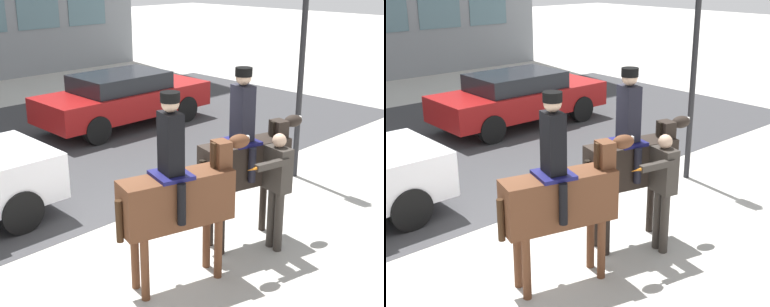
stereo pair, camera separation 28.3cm
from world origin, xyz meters
TOP-DOWN VIEW (x-y plane):
  - ground_plane at (0.00, 0.00)m, footprint 80.00×80.00m
  - road_surface at (0.00, 4.75)m, footprint 19.72×8.50m
  - mounted_horse_lead at (-0.67, -1.54)m, footprint 1.87×0.81m
  - mounted_horse_companion at (0.80, -1.40)m, footprint 1.77×0.76m
  - pedestrian_bystander at (0.94, -1.86)m, footprint 0.88×0.44m
  - street_car_far_lane at (3.33, 4.91)m, footprint 4.64×1.84m
  - traffic_light at (3.60, -0.35)m, footprint 0.24×0.29m

SIDE VIEW (x-z plane):
  - ground_plane at x=0.00m, z-range 0.00..0.00m
  - road_surface at x=0.00m, z-range 0.00..0.01m
  - street_car_far_lane at x=3.33m, z-range 0.06..1.47m
  - pedestrian_bystander at x=0.94m, z-range 0.16..1.96m
  - mounted_horse_lead at x=-0.67m, z-range -0.01..2.59m
  - mounted_horse_companion at x=0.80m, z-range 0.02..2.71m
  - traffic_light at x=3.60m, z-range 0.73..5.13m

